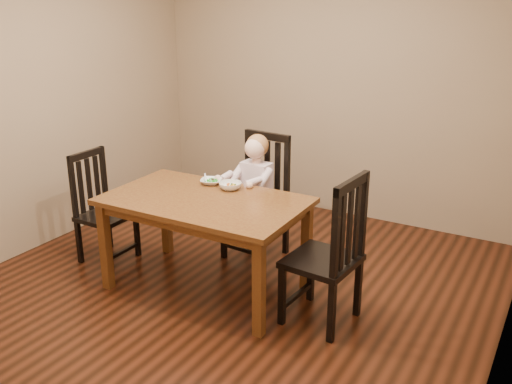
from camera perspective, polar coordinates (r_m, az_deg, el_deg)
The scene contains 9 objects.
room at distance 4.21m, azimuth -2.72°, elevation 6.85°, with size 4.01×4.01×2.71m.
dining_table at distance 4.42m, azimuth -5.15°, elevation -1.75°, with size 1.54×0.94×0.77m.
chair_child at distance 5.05m, azimuth 0.26°, elevation -0.67°, with size 0.51×0.49×1.10m.
chair_left at distance 5.17m, azimuth -15.18°, elevation -1.65°, with size 0.40×0.42×0.97m.
chair_right at distance 4.02m, azimuth 7.35°, elevation -6.23°, with size 0.50×0.52×1.12m.
toddler at distance 4.96m, azimuth -0.10°, elevation 0.78°, with size 0.34×0.43×0.59m, color white, non-canonical shape.
bowl_peas at distance 4.71m, azimuth -4.51°, elevation 1.06°, with size 0.17×0.17×0.04m, color white.
bowl_veg at distance 4.57m, azimuth -2.60°, elevation 0.62°, with size 0.18×0.18×0.06m, color white.
fork at distance 4.71m, azimuth -5.06°, elevation 1.33°, with size 0.09×0.10×0.05m.
Camera 1 is at (2.22, -3.46, 2.27)m, focal length 40.00 mm.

